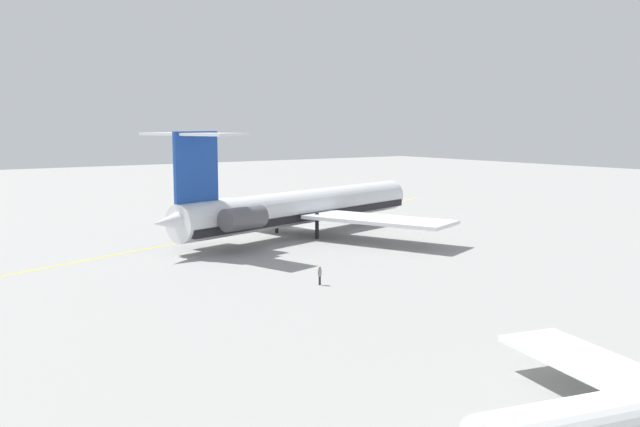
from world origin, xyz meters
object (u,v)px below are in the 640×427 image
main_jetliner (296,207)px  ground_crew_near_tail (223,206)px  safety_cone_wingtip (335,209)px  ground_crew_portside (320,273)px  ground_crew_near_nose (271,201)px  safety_cone_nose (334,207)px  safety_cone_tail (340,208)px

main_jetliner → ground_crew_near_tail: bearing=68.3°
ground_crew_near_tail → safety_cone_wingtip: (-17.49, 8.35, -0.80)m
main_jetliner → safety_cone_wingtip: bearing=28.0°
ground_crew_portside → main_jetliner: bearing=144.6°
ground_crew_portside → ground_crew_near_tail: bearing=155.6°
ground_crew_near_nose → safety_cone_nose: (-8.18, 8.34, -0.79)m
ground_crew_portside → safety_cone_nose: 58.23m
safety_cone_tail → safety_cone_wingtip: bearing=19.8°
ground_crew_portside → safety_cone_wingtip: (-34.16, -44.60, -0.83)m
ground_crew_near_nose → safety_cone_nose: 11.71m
ground_crew_near_nose → safety_cone_tail: 12.79m
main_jetliner → safety_cone_wingtip: size_ratio=86.49×
main_jetliner → safety_cone_nose: main_jetliner is taller
ground_crew_near_nose → safety_cone_wingtip: size_ratio=3.05×
ground_crew_portside → safety_cone_tail: ground_crew_portside is taller
ground_crew_near_nose → ground_crew_near_tail: bearing=-106.3°
safety_cone_tail → ground_crew_near_tail: bearing=-22.5°
safety_cone_wingtip → safety_cone_tail: 1.52m
safety_cone_wingtip → ground_crew_near_nose: bearing=-54.9°
safety_cone_wingtip → ground_crew_portside: bearing=52.5°
safety_cone_wingtip → safety_cone_tail: (-1.43, -0.51, 0.00)m
safety_cone_tail → main_jetliner: bearing=42.3°
main_jetliner → ground_crew_near_nose: size_ratio=28.31×
ground_crew_near_nose → safety_cone_nose: size_ratio=3.05×
ground_crew_portside → safety_cone_nose: bearing=135.7°
main_jetliner → safety_cone_nose: (-21.66, -21.19, -3.57)m
ground_crew_near_tail → ground_crew_portside: bearing=-175.8°
ground_crew_near_tail → safety_cone_nose: bearing=-88.0°
ground_crew_near_nose → safety_cone_wingtip: 12.31m
ground_crew_near_tail → safety_cone_wingtip: 19.40m
ground_crew_near_nose → safety_cone_nose: ground_crew_near_nose is taller
main_jetliner → safety_cone_tail: (-21.97, -19.99, -3.57)m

